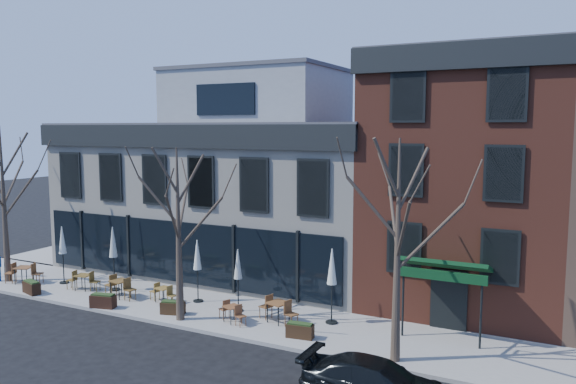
% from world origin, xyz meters
% --- Properties ---
extents(ground, '(120.00, 120.00, 0.00)m').
position_xyz_m(ground, '(0.00, 0.00, 0.00)').
color(ground, black).
rests_on(ground, ground).
extents(sidewalk_front, '(33.50, 4.70, 0.15)m').
position_xyz_m(sidewalk_front, '(3.25, -2.15, 0.07)').
color(sidewalk_front, gray).
rests_on(sidewalk_front, ground).
extents(sidewalk_side, '(4.50, 12.00, 0.15)m').
position_xyz_m(sidewalk_side, '(-11.25, 6.00, 0.07)').
color(sidewalk_side, gray).
rests_on(sidewalk_side, ground).
extents(corner_building, '(18.39, 10.39, 11.10)m').
position_xyz_m(corner_building, '(0.07, 5.07, 4.72)').
color(corner_building, silver).
rests_on(corner_building, ground).
extents(red_brick_building, '(8.20, 11.78, 11.18)m').
position_xyz_m(red_brick_building, '(13.00, 4.98, 5.64)').
color(red_brick_building, brown).
rests_on(red_brick_building, ground).
extents(tree_corner, '(3.93, 3.98, 7.92)m').
position_xyz_m(tree_corner, '(-8.49, -3.20, 4.25)').
color(tree_corner, '#382B21').
rests_on(tree_corner, sidewalk_front).
extents(tree_mid, '(3.50, 3.55, 7.04)m').
position_xyz_m(tree_mid, '(3.01, -3.90, 3.79)').
color(tree_mid, '#382B21').
rests_on(tree_mid, sidewalk_front).
extents(tree_right, '(3.72, 3.77, 7.48)m').
position_xyz_m(tree_right, '(12.01, -3.90, 4.02)').
color(tree_right, '#382B21').
rests_on(tree_right, sidewalk_front).
extents(parked_sedan, '(4.56, 1.90, 1.32)m').
position_xyz_m(parked_sedan, '(12.34, -6.90, 0.66)').
color(parked_sedan, black).
rests_on(parked_sedan, ground).
extents(cafe_set_0, '(1.97, 1.16, 1.02)m').
position_xyz_m(cafe_set_0, '(-7.40, -3.11, 0.67)').
color(cafe_set_0, brown).
rests_on(cafe_set_0, sidewalk_front).
extents(cafe_set_1, '(1.77, 0.83, 0.91)m').
position_xyz_m(cafe_set_1, '(-3.80, -2.63, 0.62)').
color(cafe_set_1, brown).
rests_on(cafe_set_1, sidewalk_front).
extents(cafe_set_2, '(1.92, 0.86, 0.99)m').
position_xyz_m(cafe_set_2, '(-1.34, -2.74, 0.66)').
color(cafe_set_2, brown).
rests_on(cafe_set_2, sidewalk_front).
extents(cafe_set_3, '(1.58, 0.71, 0.81)m').
position_xyz_m(cafe_set_3, '(0.90, -2.39, 0.57)').
color(cafe_set_3, brown).
rests_on(cafe_set_3, sidewalk_front).
extents(cafe_set_4, '(1.57, 0.95, 0.81)m').
position_xyz_m(cafe_set_4, '(5.08, -3.21, 0.57)').
color(cafe_set_4, brown).
rests_on(cafe_set_4, sidewalk_front).
extents(cafe_set_5, '(1.98, 1.00, 1.02)m').
position_xyz_m(cafe_set_5, '(6.75, -2.39, 0.67)').
color(cafe_set_5, brown).
rests_on(cafe_set_5, sidewalk_front).
extents(umbrella_0, '(0.46, 0.46, 2.90)m').
position_xyz_m(umbrella_0, '(-5.59, -2.21, 2.20)').
color(umbrella_0, black).
rests_on(umbrella_0, sidewalk_front).
extents(umbrella_1, '(0.50, 0.50, 3.10)m').
position_xyz_m(umbrella_1, '(-2.43, -1.98, 2.34)').
color(umbrella_1, black).
rests_on(umbrella_1, sidewalk_front).
extents(umbrella_2, '(0.45, 0.45, 2.83)m').
position_xyz_m(umbrella_2, '(2.24, -1.63, 2.15)').
color(umbrella_2, black).
rests_on(umbrella_2, sidewalk_front).
extents(umbrella_3, '(0.43, 0.43, 2.69)m').
position_xyz_m(umbrella_3, '(4.56, -1.92, 2.05)').
color(umbrella_3, black).
rests_on(umbrella_3, sidewalk_front).
extents(umbrella_4, '(0.49, 0.49, 3.04)m').
position_xyz_m(umbrella_4, '(8.69, -1.50, 2.30)').
color(umbrella_4, black).
rests_on(umbrella_4, sidewalk_front).
extents(planter_0, '(1.16, 0.70, 0.61)m').
position_xyz_m(planter_0, '(-5.54, -4.16, 0.45)').
color(planter_0, black).
rests_on(planter_0, sidewalk_front).
extents(planter_1, '(1.17, 0.67, 0.62)m').
position_xyz_m(planter_1, '(-0.95, -4.20, 0.46)').
color(planter_1, black).
rests_on(planter_1, sidewalk_front).
extents(planter_2, '(1.08, 0.67, 0.57)m').
position_xyz_m(planter_2, '(2.30, -3.50, 0.43)').
color(planter_2, '#322010').
rests_on(planter_2, sidewalk_front).
extents(planter_3, '(1.07, 0.54, 0.57)m').
position_xyz_m(planter_3, '(8.25, -3.50, 0.43)').
color(planter_3, black).
rests_on(planter_3, sidewalk_front).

